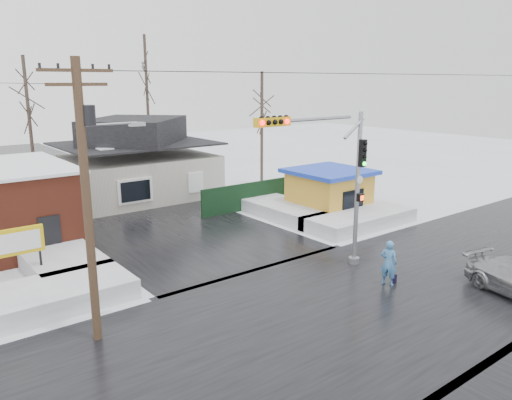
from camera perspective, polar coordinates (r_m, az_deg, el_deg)
ground at (r=19.27m, az=9.90°, el=-12.26°), size 120.00×120.00×0.00m
road_ns at (r=19.27m, az=9.90°, el=-12.23°), size 10.00×120.00×0.02m
road_ew at (r=19.27m, az=9.90°, el=-12.23°), size 120.00×10.00×0.02m
snowbank_nw at (r=20.53m, az=-23.84°, el=-10.38°), size 7.00×3.00×0.80m
snowbank_ne at (r=29.84m, az=11.73°, el=-2.15°), size 7.00×3.00×0.80m
snowbank_nside_w at (r=25.53m, az=-22.31°, el=-5.59°), size 3.00×8.00×0.80m
snowbank_nside_e at (r=31.88m, az=2.55°, el=-0.86°), size 3.00×8.00×0.80m
traffic_signal at (r=21.51m, az=8.95°, el=3.25°), size 6.05×0.68×7.00m
utility_pole at (r=16.17m, az=-18.66°, el=1.38°), size 3.15×0.44×9.00m
marquee_sign at (r=22.32m, az=-25.82°, el=-4.52°), size 2.20×0.21×2.55m
house at (r=37.16m, az=-13.51°, el=4.33°), size 10.40×8.40×5.76m
kiosk at (r=31.89m, az=8.33°, el=0.97°), size 4.60×4.60×2.88m
fence at (r=32.97m, az=-0.35°, el=0.53°), size 8.00×0.12×1.80m
tree_far_left at (r=38.58m, az=-24.82°, el=11.78°), size 3.00×3.00×10.00m
tree_far_mid at (r=43.87m, az=-12.50°, el=14.82°), size 3.00×3.00×12.00m
tree_far_right at (r=40.26m, az=0.68°, el=11.88°), size 3.00×3.00×9.00m
pedestrian at (r=21.46m, az=14.92°, el=-7.00°), size 0.67×0.82×1.92m
shopping_bag at (r=21.98m, az=15.46°, el=-8.73°), size 0.28×0.13×0.35m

